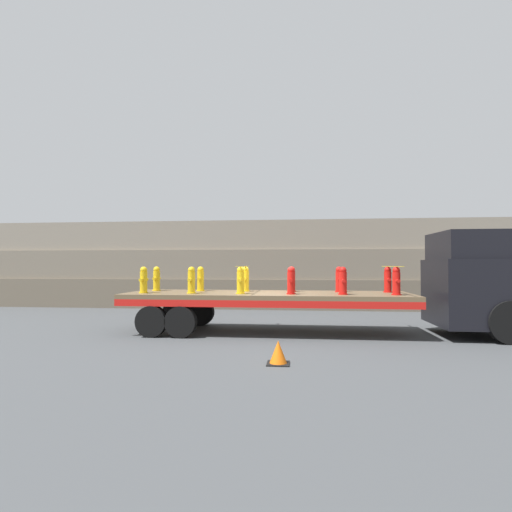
{
  "coord_description": "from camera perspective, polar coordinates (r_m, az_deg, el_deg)",
  "views": [
    {
      "loc": [
        1.01,
        -12.42,
        2.09
      ],
      "look_at": [
        -0.35,
        0.0,
        2.38
      ],
      "focal_mm": 28.0,
      "sensor_mm": 36.0,
      "label": 1
    }
  ],
  "objects": [
    {
      "name": "fire_hydrant_yellow_far_1",
      "position": [
        13.39,
        -7.93,
        -3.29
      ],
      "size": [
        0.28,
        0.54,
        0.81
      ],
      "color": "gold",
      "rests_on": "flatbed_trailer"
    },
    {
      "name": "fire_hydrant_red_far_3",
      "position": [
        12.99,
        5.13,
        -3.36
      ],
      "size": [
        0.28,
        0.54,
        0.81
      ],
      "color": "red",
      "rests_on": "flatbed_trailer"
    },
    {
      "name": "fire_hydrant_yellow_near_1",
      "position": [
        12.31,
        -9.21,
        -3.46
      ],
      "size": [
        0.28,
        0.54,
        0.81
      ],
      "color": "gold",
      "rests_on": "flatbed_trailer"
    },
    {
      "name": "ground_plane",
      "position": [
        12.63,
        1.61,
        -10.84
      ],
      "size": [
        120.0,
        120.0,
        0.0
      ],
      "primitive_type": "plane",
      "color": "#3F4244"
    },
    {
      "name": "fire_hydrant_red_near_3",
      "position": [
        11.87,
        5.03,
        -3.55
      ],
      "size": [
        0.28,
        0.54,
        0.81
      ],
      "color": "red",
      "rests_on": "flatbed_trailer"
    },
    {
      "name": "fire_hydrant_yellow_near_2",
      "position": [
        12.0,
        -2.22,
        -3.53
      ],
      "size": [
        0.28,
        0.54,
        0.81
      ],
      "color": "gold",
      "rests_on": "flatbed_trailer"
    },
    {
      "name": "fire_hydrant_yellow_far_2",
      "position": [
        13.11,
        -1.5,
        -3.34
      ],
      "size": [
        0.28,
        0.54,
        0.81
      ],
      "color": "gold",
      "rests_on": "flatbed_trailer"
    },
    {
      "name": "fire_hydrant_red_near_5",
      "position": [
        12.18,
        19.41,
        -3.42
      ],
      "size": [
        0.28,
        0.54,
        0.81
      ],
      "color": "red",
      "rests_on": "flatbed_trailer"
    },
    {
      "name": "fire_hydrant_red_far_4",
      "position": [
        13.05,
        11.79,
        -3.33
      ],
      "size": [
        0.28,
        0.54,
        0.81
      ],
      "color": "red",
      "rests_on": "flatbed_trailer"
    },
    {
      "name": "truck_cab",
      "position": [
        13.47,
        28.94,
        -3.46
      ],
      "size": [
        2.32,
        2.62,
        3.07
      ],
      "color": "black",
      "rests_on": "ground_plane"
    },
    {
      "name": "fire_hydrant_red_far_5",
      "position": [
        13.28,
        18.31,
        -3.25
      ],
      "size": [
        0.28,
        0.54,
        0.81
      ],
      "color": "red",
      "rests_on": "flatbed_trailer"
    },
    {
      "name": "cargo_strap_rear",
      "position": [
        12.54,
        -1.84,
        -1.49
      ],
      "size": [
        0.05,
        2.75,
        0.01
      ],
      "color": "yellow",
      "rests_on": "fire_hydrant_yellow_near_2"
    },
    {
      "name": "fire_hydrant_red_near_4",
      "position": [
        11.93,
        12.31,
        -3.51
      ],
      "size": [
        0.28,
        0.54,
        0.81
      ],
      "color": "red",
      "rests_on": "flatbed_trailer"
    },
    {
      "name": "flatbed_trailer",
      "position": [
        12.58,
        -1.42,
        -6.34
      ],
      "size": [
        8.76,
        2.65,
        1.23
      ],
      "color": "brown",
      "rests_on": "ground_plane"
    },
    {
      "name": "fire_hydrant_yellow_near_0",
      "position": [
        12.79,
        -15.76,
        -3.34
      ],
      "size": [
        0.28,
        0.54,
        0.81
      ],
      "color": "gold",
      "rests_on": "flatbed_trailer"
    },
    {
      "name": "traffic_cone",
      "position": [
        8.68,
        3.19,
        -13.62
      ],
      "size": [
        0.48,
        0.48,
        0.5
      ],
      "color": "black",
      "rests_on": "ground_plane"
    },
    {
      "name": "rock_cliff",
      "position": [
        20.2,
        3.38,
        -1.22
      ],
      "size": [
        60.0,
        3.3,
        4.24
      ],
      "color": "#665B4C",
      "rests_on": "ground_plane"
    },
    {
      "name": "cargo_strap_middle",
      "position": [
        12.72,
        18.82,
        -1.42
      ],
      "size": [
        0.05,
        2.75,
        0.01
      ],
      "color": "yellow",
      "rests_on": "fire_hydrant_red_near_5"
    },
    {
      "name": "fire_hydrant_yellow_far_0",
      "position": [
        13.84,
        -14.02,
        -3.2
      ],
      "size": [
        0.28,
        0.54,
        0.81
      ],
      "color": "gold",
      "rests_on": "flatbed_trailer"
    }
  ]
}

